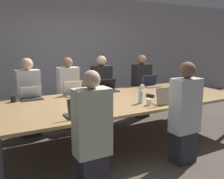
# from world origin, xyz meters

# --- Properties ---
(ground_plane) EXTENTS (24.00, 24.00, 0.00)m
(ground_plane) POSITION_xyz_m (0.00, 0.00, 0.00)
(ground_plane) COLOR brown
(curtain_wall) EXTENTS (12.00, 0.06, 2.80)m
(curtain_wall) POSITION_xyz_m (0.00, 2.47, 1.40)
(curtain_wall) COLOR #9999A3
(curtain_wall) RESTS_ON ground_plane
(conference_table) EXTENTS (4.23, 1.70, 0.76)m
(conference_table) POSITION_xyz_m (0.00, 0.00, 0.72)
(conference_table) COLOR tan
(conference_table) RESTS_ON ground_plane
(laptop_far_right) EXTENTS (0.36, 0.23, 0.24)m
(laptop_far_right) POSITION_xyz_m (1.16, 0.66, 0.83)
(laptop_far_right) COLOR gray
(laptop_far_right) RESTS_ON conference_table
(person_far_right) EXTENTS (0.40, 0.24, 1.41)m
(person_far_right) POSITION_xyz_m (1.17, 1.03, 0.68)
(person_far_right) COLOR #2D2D38
(person_far_right) RESTS_ON ground_plane
(cup_far_right) EXTENTS (0.08, 0.08, 0.08)m
(cup_far_right) POSITION_xyz_m (0.88, 0.59, 0.80)
(cup_far_right) COLOR white
(cup_far_right) RESTS_ON conference_table
(laptop_far_center) EXTENTS (0.35, 0.23, 0.23)m
(laptop_far_center) POSITION_xyz_m (0.12, 0.64, 0.83)
(laptop_far_center) COLOR #333338
(laptop_far_center) RESTS_ON conference_table
(person_far_center) EXTENTS (0.40, 0.24, 1.41)m
(person_far_center) POSITION_xyz_m (0.22, 1.13, 0.68)
(person_far_center) COLOR #2D2D38
(person_far_center) RESTS_ON ground_plane
(cup_far_center) EXTENTS (0.08, 0.08, 0.08)m
(cup_far_center) POSITION_xyz_m (-0.12, 0.63, 0.80)
(cup_far_center) COLOR white
(cup_far_center) RESTS_ON conference_table
(bottle_far_center) EXTENTS (0.06, 0.06, 0.27)m
(bottle_far_center) POSITION_xyz_m (-0.16, 0.52, 0.88)
(bottle_far_center) COLOR green
(bottle_far_center) RESTS_ON conference_table
(laptop_far_left) EXTENTS (0.35, 0.22, 0.22)m
(laptop_far_left) POSITION_xyz_m (-1.31, 0.68, 0.83)
(laptop_far_left) COLOR #333338
(laptop_far_left) RESTS_ON conference_table
(person_far_left) EXTENTS (0.40, 0.24, 1.42)m
(person_far_left) POSITION_xyz_m (-1.28, 1.03, 0.69)
(person_far_left) COLOR #2D2D38
(person_far_left) RESTS_ON ground_plane
(cup_far_left) EXTENTS (0.09, 0.09, 0.10)m
(cup_far_left) POSITION_xyz_m (-1.59, 0.62, 0.81)
(cup_far_left) COLOR #232328
(cup_far_left) RESTS_ON conference_table
(laptop_near_midright) EXTENTS (0.34, 0.26, 0.26)m
(laptop_near_midright) POSITION_xyz_m (0.41, -0.62, 0.84)
(laptop_near_midright) COLOR gray
(laptop_near_midright) RESTS_ON conference_table
(person_near_midright) EXTENTS (0.40, 0.24, 1.44)m
(person_near_midright) POSITION_xyz_m (0.43, -1.06, 0.70)
(person_near_midright) COLOR #2D2D38
(person_near_midright) RESTS_ON ground_plane
(cup_near_midright) EXTENTS (0.08, 0.08, 0.10)m
(cup_near_midright) POSITION_xyz_m (0.16, -0.58, 0.81)
(cup_near_midright) COLOR white
(cup_near_midright) RESTS_ON conference_table
(bottle_near_midright) EXTENTS (0.07, 0.07, 0.23)m
(bottle_near_midright) POSITION_xyz_m (0.12, -0.42, 0.86)
(bottle_near_midright) COLOR #ADD1E0
(bottle_near_midright) RESTS_ON conference_table
(laptop_near_left) EXTENTS (0.31, 0.25, 0.25)m
(laptop_near_left) POSITION_xyz_m (-0.98, -0.62, 0.83)
(laptop_near_left) COLOR #333338
(laptop_near_left) RESTS_ON conference_table
(person_near_left) EXTENTS (0.40, 0.24, 1.41)m
(person_near_left) POSITION_xyz_m (-1.01, -1.10, 0.68)
(person_near_left) COLOR #2D2D38
(person_near_left) RESTS_ON ground_plane
(bottle_near_left) EXTENTS (0.07, 0.07, 0.21)m
(bottle_near_left) POSITION_xyz_m (-0.74, -0.47, 0.85)
(bottle_near_left) COLOR #ADD1E0
(bottle_near_left) RESTS_ON conference_table
(laptop_far_midleft) EXTENTS (0.35, 0.27, 0.26)m
(laptop_far_midleft) POSITION_xyz_m (-0.58, 0.64, 0.83)
(laptop_far_midleft) COLOR gray
(laptop_far_midleft) RESTS_ON conference_table
(person_far_midleft) EXTENTS (0.40, 0.24, 1.40)m
(person_far_midleft) POSITION_xyz_m (-0.50, 1.14, 0.68)
(person_far_midleft) COLOR #2D2D38
(person_far_midleft) RESTS_ON ground_plane
(stapler) EXTENTS (0.08, 0.16, 0.05)m
(stapler) POSITION_xyz_m (0.52, -0.15, 0.79)
(stapler) COLOR black
(stapler) RESTS_ON conference_table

